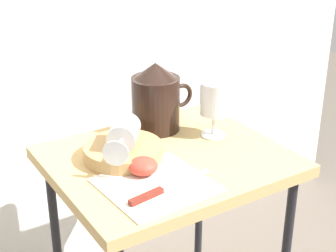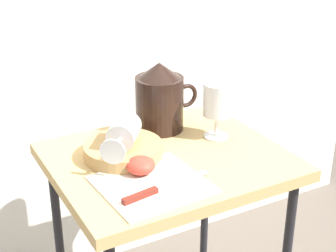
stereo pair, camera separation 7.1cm
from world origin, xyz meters
name	(u,v)px [view 1 (the left image)]	position (x,y,z in m)	size (l,w,h in m)	color
table	(168,182)	(0.00, 0.00, 0.64)	(0.56, 0.47, 0.71)	tan
linen_napkin	(156,185)	(-0.10, -0.10, 0.71)	(0.23, 0.21, 0.00)	silver
basket_tray	(123,152)	(-0.10, 0.05, 0.73)	(0.19, 0.19, 0.04)	tan
pitcher	(156,103)	(0.06, 0.15, 0.79)	(0.18, 0.13, 0.19)	black
wine_glass_upright	(214,101)	(0.16, 0.03, 0.81)	(0.07, 0.07, 0.15)	silver
wine_glass_tipped_near	(124,134)	(-0.10, 0.04, 0.78)	(0.14, 0.16, 0.07)	silver
apple_half_left	(143,166)	(-0.10, -0.05, 0.73)	(0.07, 0.07, 0.04)	#CC3D2D
knife	(159,191)	(-0.11, -0.14, 0.72)	(0.22, 0.05, 0.01)	silver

